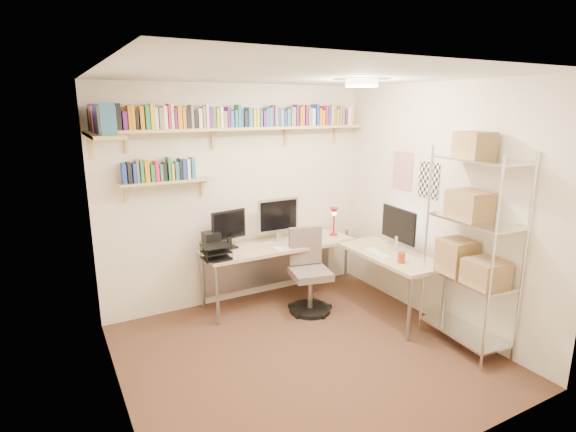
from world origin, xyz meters
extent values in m
plane|color=#3F261B|center=(0.00, 0.00, 0.00)|extent=(3.20, 3.20, 0.00)
cube|color=#EFE4C3|center=(0.00, 1.50, 1.25)|extent=(3.20, 0.04, 2.50)
cube|color=#EFE4C3|center=(-1.60, 0.00, 1.25)|extent=(0.04, 3.00, 2.50)
cube|color=#EFE4C3|center=(1.60, 0.00, 1.25)|extent=(0.04, 3.00, 2.50)
cube|color=#EFE4C3|center=(0.00, -1.50, 1.25)|extent=(3.20, 0.04, 2.50)
cube|color=silver|center=(0.00, 0.00, 2.50)|extent=(3.20, 3.00, 0.04)
cube|color=silver|center=(1.59, 0.55, 1.55)|extent=(0.01, 0.30, 0.42)
cube|color=white|center=(1.59, 0.15, 1.50)|extent=(0.01, 0.28, 0.38)
cylinder|color=#FFEAC6|center=(0.70, 0.20, 2.46)|extent=(0.30, 0.30, 0.06)
cube|color=#D5B378|center=(0.00, 1.38, 2.02)|extent=(3.05, 0.25, 0.03)
cube|color=#D5B378|center=(-1.48, 0.95, 2.02)|extent=(0.25, 1.00, 0.03)
cube|color=#D5B378|center=(-0.85, 1.40, 1.50)|extent=(0.95, 0.20, 0.02)
cube|color=#D5B378|center=(-1.20, 1.44, 1.95)|extent=(0.03, 0.20, 0.20)
cube|color=#D5B378|center=(-0.30, 1.44, 1.95)|extent=(0.03, 0.20, 0.20)
cube|color=#D5B378|center=(0.60, 1.44, 1.95)|extent=(0.03, 0.20, 0.20)
cube|color=#D5B378|center=(1.30, 1.44, 1.95)|extent=(0.03, 0.20, 0.20)
cube|color=#2239AF|center=(-1.46, 1.38, 2.12)|extent=(0.03, 0.11, 0.18)
cube|color=#2239AF|center=(-1.41, 1.38, 2.15)|extent=(0.04, 0.12, 0.23)
cube|color=orange|center=(-1.36, 1.38, 2.14)|extent=(0.03, 0.13, 0.22)
cube|color=gold|center=(-1.32, 1.38, 2.15)|extent=(0.03, 0.13, 0.23)
cube|color=black|center=(-1.27, 1.38, 2.16)|extent=(0.04, 0.13, 0.25)
cube|color=#5D1C6C|center=(-1.22, 1.38, 2.12)|extent=(0.04, 0.13, 0.17)
cube|color=orange|center=(-1.18, 1.38, 2.15)|extent=(0.03, 0.14, 0.23)
cube|color=orange|center=(-1.14, 1.38, 2.15)|extent=(0.03, 0.14, 0.24)
cube|color=black|center=(-1.11, 1.38, 2.13)|extent=(0.03, 0.13, 0.19)
cube|color=orange|center=(-1.06, 1.38, 2.15)|extent=(0.04, 0.13, 0.22)
cube|color=#297D4B|center=(-1.01, 1.38, 2.15)|extent=(0.04, 0.13, 0.24)
cube|color=gold|center=(-0.96, 1.38, 2.16)|extent=(0.04, 0.14, 0.25)
cube|color=white|center=(-0.92, 1.38, 2.14)|extent=(0.03, 0.13, 0.21)
cube|color=gray|center=(-0.88, 1.38, 2.14)|extent=(0.04, 0.14, 0.21)
cube|color=white|center=(-0.83, 1.38, 2.15)|extent=(0.04, 0.13, 0.22)
cube|color=#D41C49|center=(-0.79, 1.38, 2.16)|extent=(0.02, 0.12, 0.25)
cube|color=white|center=(-0.76, 1.38, 2.15)|extent=(0.03, 0.11, 0.24)
cube|color=#5D1C6C|center=(-0.73, 1.38, 2.14)|extent=(0.02, 0.13, 0.20)
cube|color=orange|center=(-0.69, 1.38, 2.15)|extent=(0.04, 0.14, 0.23)
cube|color=orange|center=(-0.64, 1.38, 2.14)|extent=(0.03, 0.14, 0.21)
cube|color=black|center=(-0.61, 1.38, 2.13)|extent=(0.04, 0.15, 0.19)
cube|color=gray|center=(-0.56, 1.38, 2.15)|extent=(0.03, 0.14, 0.24)
cube|color=black|center=(-0.52, 1.38, 2.13)|extent=(0.03, 0.12, 0.18)
cube|color=white|center=(-0.48, 1.38, 2.13)|extent=(0.04, 0.12, 0.20)
cube|color=gray|center=(-0.44, 1.38, 2.14)|extent=(0.03, 0.13, 0.22)
cube|color=white|center=(-0.41, 1.38, 2.15)|extent=(0.02, 0.15, 0.24)
cube|color=#5D1C6C|center=(-0.37, 1.38, 2.14)|extent=(0.04, 0.14, 0.22)
cube|color=#297D4B|center=(-0.33, 1.38, 2.14)|extent=(0.04, 0.11, 0.21)
cube|color=gold|center=(-0.29, 1.38, 2.13)|extent=(0.03, 0.12, 0.20)
cube|color=white|center=(-0.25, 1.38, 2.14)|extent=(0.03, 0.15, 0.22)
cube|color=gray|center=(-0.21, 1.38, 2.12)|extent=(0.04, 0.13, 0.17)
cube|color=#5D1C6C|center=(-0.17, 1.38, 2.14)|extent=(0.02, 0.15, 0.22)
cube|color=teal|center=(-0.13, 1.38, 2.12)|extent=(0.04, 0.12, 0.17)
cube|color=teal|center=(-0.08, 1.38, 2.13)|extent=(0.03, 0.13, 0.18)
cube|color=#297D4B|center=(-0.05, 1.38, 2.15)|extent=(0.03, 0.14, 0.24)
cube|color=#2239AF|center=(-0.01, 1.38, 2.14)|extent=(0.03, 0.11, 0.20)
cube|color=black|center=(0.03, 1.38, 2.12)|extent=(0.04, 0.13, 0.17)
cube|color=teal|center=(0.08, 1.38, 2.14)|extent=(0.04, 0.14, 0.21)
cube|color=gold|center=(0.13, 1.38, 2.13)|extent=(0.03, 0.13, 0.19)
cube|color=gold|center=(0.17, 1.38, 2.13)|extent=(0.03, 0.14, 0.20)
cube|color=teal|center=(0.21, 1.38, 2.12)|extent=(0.03, 0.15, 0.17)
cube|color=#5D1C6C|center=(0.25, 1.38, 2.12)|extent=(0.04, 0.15, 0.17)
cube|color=teal|center=(0.29, 1.38, 2.13)|extent=(0.02, 0.13, 0.20)
cube|color=teal|center=(0.32, 1.38, 2.14)|extent=(0.03, 0.13, 0.21)
cube|color=#5D1C6C|center=(0.36, 1.38, 2.14)|extent=(0.02, 0.11, 0.22)
cube|color=gray|center=(0.39, 1.38, 2.15)|extent=(0.03, 0.14, 0.24)
cube|color=#2239AF|center=(0.43, 1.38, 2.14)|extent=(0.03, 0.13, 0.21)
cube|color=gray|center=(0.47, 1.38, 2.13)|extent=(0.04, 0.14, 0.19)
cube|color=#2239AF|center=(0.51, 1.38, 2.12)|extent=(0.02, 0.15, 0.17)
cube|color=teal|center=(0.56, 1.38, 2.13)|extent=(0.04, 0.13, 0.19)
cube|color=gray|center=(0.60, 1.38, 2.14)|extent=(0.03, 0.14, 0.21)
cube|color=gray|center=(0.63, 1.38, 2.14)|extent=(0.03, 0.11, 0.21)
cube|color=#5D1C6C|center=(0.67, 1.38, 2.15)|extent=(0.03, 0.11, 0.24)
cube|color=orange|center=(0.72, 1.38, 2.14)|extent=(0.02, 0.13, 0.22)
cube|color=orange|center=(0.75, 1.38, 2.15)|extent=(0.02, 0.12, 0.23)
cube|color=#5D1C6C|center=(0.79, 1.38, 2.15)|extent=(0.03, 0.14, 0.24)
cube|color=gray|center=(0.84, 1.38, 2.14)|extent=(0.04, 0.14, 0.20)
cube|color=white|center=(0.89, 1.38, 2.13)|extent=(0.04, 0.11, 0.20)
cube|color=#2239AF|center=(0.94, 1.38, 2.16)|extent=(0.03, 0.15, 0.24)
cube|color=orange|center=(0.98, 1.38, 2.13)|extent=(0.03, 0.15, 0.19)
cube|color=orange|center=(1.02, 1.38, 2.12)|extent=(0.04, 0.14, 0.17)
cube|color=#D41C49|center=(1.06, 1.38, 2.15)|extent=(0.02, 0.15, 0.22)
cube|color=#2239AF|center=(1.10, 1.38, 2.15)|extent=(0.04, 0.14, 0.23)
cube|color=gold|center=(1.15, 1.38, 2.15)|extent=(0.03, 0.13, 0.23)
cube|color=gray|center=(1.19, 1.38, 2.15)|extent=(0.03, 0.11, 0.24)
cube|color=gold|center=(1.23, 1.38, 2.13)|extent=(0.02, 0.12, 0.18)
cube|color=gray|center=(1.27, 1.38, 2.15)|extent=(0.03, 0.12, 0.23)
cube|color=gray|center=(1.31, 1.38, 2.14)|extent=(0.03, 0.14, 0.22)
cube|color=#5D1C6C|center=(1.35, 1.38, 2.12)|extent=(0.03, 0.13, 0.18)
cube|color=white|center=(1.40, 1.38, 2.14)|extent=(0.04, 0.14, 0.22)
cube|color=gold|center=(1.44, 1.38, 2.14)|extent=(0.03, 0.11, 0.21)
cube|color=teal|center=(-1.48, 0.52, 2.16)|extent=(0.11, 0.04, 0.25)
cube|color=gray|center=(-1.48, 0.58, 2.15)|extent=(0.14, 0.04, 0.22)
cube|color=orange|center=(-1.48, 0.62, 2.14)|extent=(0.12, 0.02, 0.22)
cube|color=orange|center=(-1.48, 0.67, 2.13)|extent=(0.11, 0.04, 0.19)
cube|color=#2239AF|center=(-1.48, 0.72, 2.15)|extent=(0.14, 0.04, 0.23)
cube|color=orange|center=(-1.48, 0.77, 2.13)|extent=(0.12, 0.03, 0.19)
cube|color=#297D4B|center=(-1.48, 0.81, 2.12)|extent=(0.12, 0.03, 0.18)
cube|color=#2239AF|center=(-1.48, 0.85, 2.12)|extent=(0.11, 0.04, 0.17)
cube|color=#5D1C6C|center=(-1.48, 0.90, 2.15)|extent=(0.13, 0.03, 0.23)
cube|color=#D41C49|center=(-1.48, 0.94, 2.13)|extent=(0.13, 0.02, 0.19)
cube|color=white|center=(-1.48, 0.97, 2.15)|extent=(0.15, 0.02, 0.23)
cube|color=gray|center=(-1.48, 1.00, 2.14)|extent=(0.13, 0.03, 0.22)
cube|color=#5D1C6C|center=(-1.48, 1.04, 2.13)|extent=(0.15, 0.03, 0.18)
cube|color=orange|center=(-1.48, 1.07, 2.15)|extent=(0.15, 0.03, 0.22)
cube|color=white|center=(-1.48, 1.12, 2.13)|extent=(0.15, 0.03, 0.19)
cube|color=#2239AF|center=(-1.48, 1.16, 2.15)|extent=(0.14, 0.02, 0.22)
cube|color=gold|center=(-1.48, 1.19, 2.12)|extent=(0.14, 0.03, 0.18)
cube|color=#2239AF|center=(-1.48, 1.24, 2.14)|extent=(0.12, 0.04, 0.20)
cube|color=#5D1C6C|center=(-1.48, 1.28, 2.16)|extent=(0.13, 0.02, 0.24)
cube|color=black|center=(-1.48, 1.32, 2.13)|extent=(0.14, 0.04, 0.20)
cube|color=#2239AF|center=(-1.48, 1.36, 2.13)|extent=(0.12, 0.02, 0.18)
cube|color=#2239AF|center=(-1.26, 1.40, 1.61)|extent=(0.04, 0.14, 0.20)
cube|color=black|center=(-1.21, 1.40, 1.62)|extent=(0.04, 0.14, 0.21)
cube|color=#2239AF|center=(-1.16, 1.40, 1.61)|extent=(0.03, 0.12, 0.19)
cube|color=gray|center=(-1.13, 1.40, 1.63)|extent=(0.02, 0.12, 0.23)
cube|color=#297D4B|center=(-1.09, 1.40, 1.62)|extent=(0.03, 0.14, 0.22)
cube|color=orange|center=(-1.04, 1.40, 1.62)|extent=(0.04, 0.12, 0.22)
cube|color=#297D4B|center=(-0.99, 1.40, 1.60)|extent=(0.04, 0.13, 0.17)
cube|color=#D41C49|center=(-0.95, 1.40, 1.61)|extent=(0.04, 0.14, 0.20)
cube|color=#297D4B|center=(-0.90, 1.40, 1.60)|extent=(0.03, 0.13, 0.17)
cube|color=black|center=(-0.86, 1.40, 1.60)|extent=(0.04, 0.11, 0.18)
cube|color=#297D4B|center=(-0.82, 1.40, 1.63)|extent=(0.02, 0.14, 0.24)
cube|color=gold|center=(-0.78, 1.40, 1.60)|extent=(0.02, 0.11, 0.17)
cube|color=teal|center=(-0.74, 1.40, 1.61)|extent=(0.04, 0.11, 0.19)
cube|color=black|center=(-0.70, 1.40, 1.62)|extent=(0.02, 0.14, 0.22)
cube|color=#2239AF|center=(-0.66, 1.40, 1.62)|extent=(0.04, 0.12, 0.21)
cube|color=white|center=(-0.62, 1.40, 1.62)|extent=(0.03, 0.14, 0.21)
cube|color=teal|center=(-0.57, 1.40, 1.62)|extent=(0.04, 0.15, 0.22)
cube|color=tan|center=(0.35, 1.18, 0.68)|extent=(1.81, 0.57, 0.04)
cube|color=tan|center=(1.25, 0.30, 0.68)|extent=(0.57, 1.24, 0.04)
cylinder|color=gray|center=(-0.51, 0.94, 0.33)|extent=(0.04, 0.04, 0.67)
cylinder|color=gray|center=(-0.51, 1.42, 0.33)|extent=(0.04, 0.04, 0.67)
cylinder|color=gray|center=(1.49, 1.42, 0.33)|extent=(0.04, 0.04, 0.67)
cylinder|color=gray|center=(1.02, -0.28, 0.33)|extent=(0.04, 0.04, 0.67)
cylinder|color=gray|center=(1.49, -0.28, 0.33)|extent=(0.04, 0.04, 0.67)
cube|color=gray|center=(0.35, 1.43, 0.38)|extent=(1.71, 0.02, 0.52)
cube|color=silver|center=(0.40, 1.29, 1.02)|extent=(0.52, 0.03, 0.40)
cube|color=black|center=(0.40, 1.28, 1.02)|extent=(0.47, 0.00, 0.34)
cube|color=black|center=(-0.22, 1.29, 0.98)|extent=(0.42, 0.03, 0.32)
cube|color=black|center=(1.39, 0.34, 1.00)|extent=(0.03, 0.55, 0.36)
cube|color=silver|center=(1.37, 0.34, 1.00)|extent=(0.00, 0.50, 0.31)
cube|color=white|center=(0.40, 1.01, 0.71)|extent=(0.40, 0.12, 0.01)
cube|color=white|center=(1.11, 0.34, 0.71)|extent=(0.12, 0.38, 0.01)
cylinder|color=#A90E1E|center=(1.11, 1.18, 0.71)|extent=(0.10, 0.10, 0.02)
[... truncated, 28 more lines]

